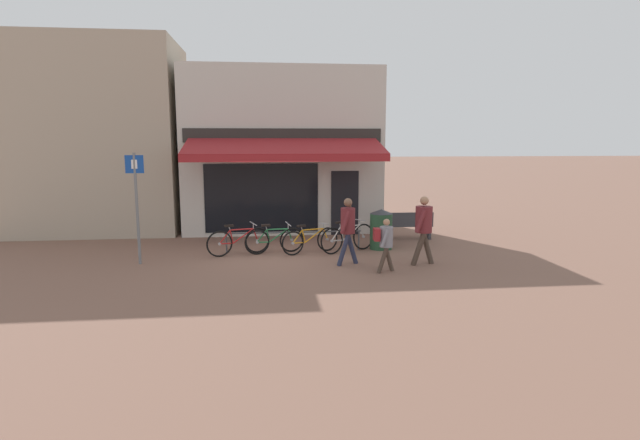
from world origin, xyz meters
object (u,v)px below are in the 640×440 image
(litter_bin, at_px, (381,229))
(pedestrian_second_adult, at_px, (424,224))
(parking_sign, at_px, (136,197))
(bicycle_red, at_px, (239,241))
(park_bench, at_px, (407,225))
(bicycle_silver, at_px, (348,238))
(pedestrian_child, at_px, (385,239))
(pedestrian_adult, at_px, (348,224))
(bicycle_green, at_px, (274,240))
(bicycle_orange, at_px, (310,240))

(litter_bin, bearing_deg, pedestrian_second_adult, -71.88)
(pedestrian_second_adult, bearing_deg, parking_sign, -174.89)
(bicycle_red, height_order, park_bench, park_bench)
(bicycle_silver, bearing_deg, pedestrian_child, -105.05)
(park_bench, bearing_deg, parking_sign, -160.82)
(pedestrian_child, xyz_separation_m, litter_bin, (0.50, 2.51, -0.21))
(parking_sign, xyz_separation_m, park_bench, (7.57, 2.33, -1.22))
(bicycle_silver, relative_size, litter_bin, 1.45)
(pedestrian_adult, bearing_deg, litter_bin, 53.75)
(bicycle_red, height_order, parking_sign, parking_sign)
(bicycle_silver, relative_size, pedestrian_second_adult, 0.96)
(bicycle_red, bearing_deg, pedestrian_second_adult, -40.11)
(pedestrian_child, distance_m, park_bench, 4.12)
(pedestrian_adult, bearing_deg, bicycle_silver, 80.18)
(pedestrian_adult, xyz_separation_m, pedestrian_child, (0.75, -0.79, -0.25))
(bicycle_green, bearing_deg, pedestrian_child, -55.46)
(bicycle_green, bearing_deg, pedestrian_second_adult, -38.09)
(pedestrian_child, distance_m, pedestrian_second_adult, 1.30)
(bicycle_green, relative_size, parking_sign, 0.59)
(bicycle_silver, xyz_separation_m, pedestrian_second_adult, (1.63, -1.62, 0.64))
(bicycle_red, xyz_separation_m, pedestrian_second_adult, (4.64, -1.56, 0.65))
(bicycle_silver, distance_m, park_bench, 2.63)
(park_bench, bearing_deg, bicycle_silver, -142.03)
(bicycle_orange, relative_size, pedestrian_second_adult, 0.94)
(park_bench, bearing_deg, pedestrian_second_adult, -96.89)
(bicycle_orange, relative_size, pedestrian_adult, 0.97)
(bicycle_silver, distance_m, pedestrian_second_adult, 2.39)
(park_bench, bearing_deg, pedestrian_child, -111.22)
(bicycle_orange, bearing_deg, bicycle_red, 155.79)
(bicycle_silver, bearing_deg, park_bench, 8.08)
(bicycle_green, relative_size, pedestrian_adult, 0.97)
(bicycle_silver, relative_size, park_bench, 1.03)
(bicycle_orange, distance_m, bicycle_silver, 1.06)
(pedestrian_child, bearing_deg, pedestrian_second_adult, 31.23)
(pedestrian_adult, bearing_deg, pedestrian_second_adult, -5.71)
(bicycle_green, bearing_deg, litter_bin, -9.14)
(parking_sign, bearing_deg, pedestrian_second_adult, -6.75)
(bicycle_green, height_order, bicycle_silver, bicycle_silver)
(pedestrian_adult, bearing_deg, pedestrian_child, -46.57)
(bicycle_silver, relative_size, parking_sign, 0.60)
(park_bench, bearing_deg, bicycle_green, -157.90)
(bicycle_green, distance_m, pedestrian_adult, 2.40)
(pedestrian_second_adult, bearing_deg, bicycle_green, 167.68)
(bicycle_green, relative_size, litter_bin, 1.44)
(bicycle_red, xyz_separation_m, litter_bin, (4.01, 0.34, 0.19))
(pedestrian_child, bearing_deg, bicycle_green, 141.35)
(bicycle_silver, relative_size, pedestrian_child, 1.30)
(bicycle_silver, xyz_separation_m, pedestrian_child, (0.50, -2.23, 0.39))
(bicycle_green, height_order, parking_sign, parking_sign)
(pedestrian_second_adult, height_order, parking_sign, parking_sign)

